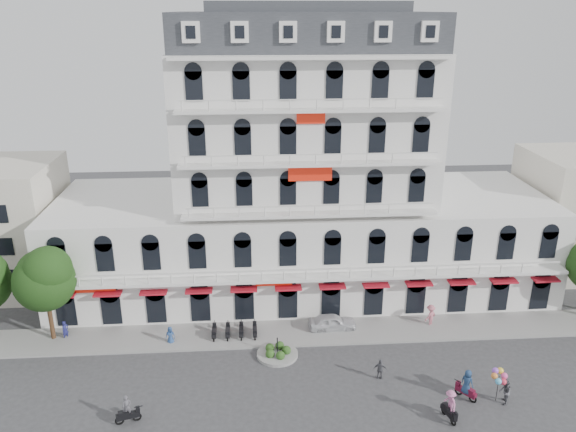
{
  "coord_description": "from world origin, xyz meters",
  "views": [
    {
      "loc": [
        -4.73,
        -30.95,
        25.24
      ],
      "look_at": [
        -1.9,
        10.0,
        10.04
      ],
      "focal_mm": 35.0,
      "sensor_mm": 36.0,
      "label": 1
    }
  ],
  "objects_px": {
    "parked_car": "(332,322)",
    "rider_center": "(450,404)",
    "rider_east": "(467,384)",
    "rider_west": "(127,411)",
    "balloon_vendor": "(503,387)"
  },
  "relations": [
    {
      "from": "parked_car",
      "to": "rider_center",
      "type": "distance_m",
      "value": 12.94
    },
    {
      "from": "rider_east",
      "to": "rider_center",
      "type": "bearing_deg",
      "value": 98.65
    },
    {
      "from": "rider_west",
      "to": "balloon_vendor",
      "type": "relative_size",
      "value": 0.84
    },
    {
      "from": "rider_west",
      "to": "balloon_vendor",
      "type": "height_order",
      "value": "balloon_vendor"
    },
    {
      "from": "parked_car",
      "to": "rider_center",
      "type": "xyz_separation_m",
      "value": [
        6.01,
        -11.45,
        0.52
      ]
    },
    {
      "from": "rider_west",
      "to": "rider_center",
      "type": "xyz_separation_m",
      "value": [
        20.82,
        -1.14,
        0.29
      ]
    },
    {
      "from": "parked_car",
      "to": "rider_west",
      "type": "distance_m",
      "value": 18.04
    },
    {
      "from": "parked_car",
      "to": "rider_center",
      "type": "relative_size",
      "value": 1.76
    },
    {
      "from": "rider_center",
      "to": "rider_west",
      "type": "bearing_deg",
      "value": -106.25
    },
    {
      "from": "rider_center",
      "to": "parked_car",
      "type": "bearing_deg",
      "value": -165.39
    },
    {
      "from": "parked_car",
      "to": "rider_west",
      "type": "xyz_separation_m",
      "value": [
        -14.81,
        -10.3,
        0.23
      ]
    },
    {
      "from": "rider_east",
      "to": "rider_center",
      "type": "height_order",
      "value": "rider_east"
    },
    {
      "from": "rider_west",
      "to": "rider_east",
      "type": "bearing_deg",
      "value": -13.75
    },
    {
      "from": "rider_west",
      "to": "balloon_vendor",
      "type": "xyz_separation_m",
      "value": [
        24.98,
        0.25,
        0.35
      ]
    },
    {
      "from": "rider_west",
      "to": "rider_center",
      "type": "distance_m",
      "value": 20.86
    }
  ]
}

